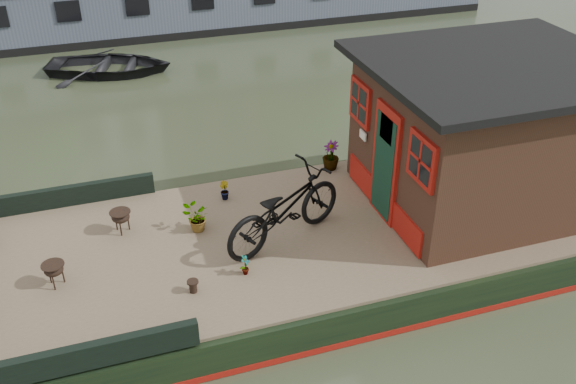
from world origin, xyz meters
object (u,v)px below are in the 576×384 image
object	(u,v)px
cabin	(486,132)
dinghy	(109,61)
brazier_front	(55,275)
brazier_rear	(121,222)
bicycle	(284,208)

from	to	relation	value
cabin	dinghy	bearing A→B (deg)	118.64
brazier_front	brazier_rear	size ratio (longest dim) A/B	0.97
cabin	brazier_rear	distance (m)	5.99
dinghy	bicycle	bearing A→B (deg)	-151.40
brazier_rear	dinghy	size ratio (longest dim) A/B	0.11
dinghy	cabin	bearing A→B (deg)	-133.27
brazier_front	dinghy	bearing A→B (deg)	81.32
bicycle	brazier_rear	xyz separation A→B (m)	(-2.35, 1.01, -0.39)
cabin	bicycle	bearing A→B (deg)	-177.20
dinghy	brazier_rear	bearing A→B (deg)	-165.16
brazier_rear	cabin	bearing A→B (deg)	-8.14
cabin	brazier_rear	xyz separation A→B (m)	(-5.84, 0.84, -1.04)
bicycle	brazier_front	size ratio (longest dim) A/B	6.05
brazier_front	dinghy	xyz separation A→B (m)	(1.52, 9.97, -0.48)
bicycle	brazier_rear	distance (m)	2.59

